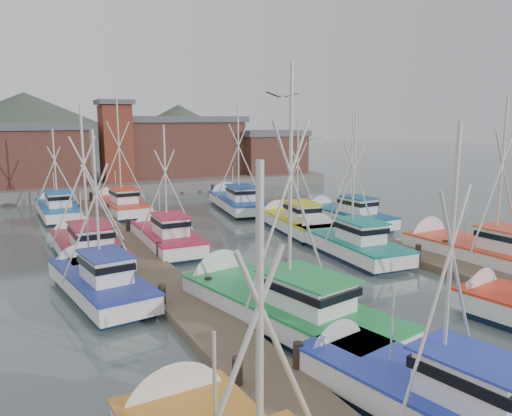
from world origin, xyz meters
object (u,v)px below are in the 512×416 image
boat_0 (418,392)px  lookout_tower (116,140)px  boat_4 (275,303)px  boat_8 (164,236)px  boat_12 (120,204)px

boat_0 → lookout_tower: bearing=76.5°
boat_4 → boat_8: (-0.34, 13.00, -0.01)m
boat_0 → boat_8: (-0.48, 20.30, -0.00)m
boat_0 → boat_4: bearing=80.4°
boat_4 → boat_8: size_ratio=1.26×
boat_0 → boat_8: boat_0 is taller
boat_0 → boat_12: 33.22m
boat_8 → boat_12: boat_12 is taller
boat_4 → lookout_tower: bearing=75.2°
boat_4 → boat_0: bearing=-100.1°
boat_4 → boat_12: 25.92m
boat_4 → boat_8: boat_4 is taller
boat_0 → boat_12: boat_12 is taller
boat_8 → boat_4: bearing=-86.5°
boat_8 → boat_12: 12.93m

